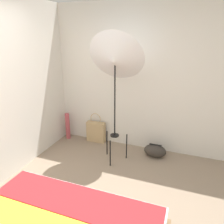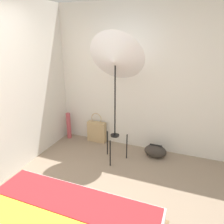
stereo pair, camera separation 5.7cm
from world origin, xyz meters
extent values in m
cube|color=silver|center=(0.00, 2.17, 1.30)|extent=(8.00, 0.05, 2.60)
cube|color=silver|center=(-1.45, 1.00, 1.30)|extent=(0.05, 8.00, 2.60)
cube|color=red|center=(0.02, 0.01, 0.41)|extent=(1.80, 0.44, 0.04)
cylinder|color=black|center=(-0.10, 1.33, 0.23)|extent=(0.02, 0.02, 0.46)
cylinder|color=black|center=(-0.29, 1.64, 0.23)|extent=(0.02, 0.02, 0.46)
cylinder|color=black|center=(0.08, 1.64, 0.23)|extent=(0.02, 0.02, 0.46)
cylinder|color=black|center=(-0.10, 1.54, 0.46)|extent=(0.15, 0.15, 0.02)
cylinder|color=black|center=(-0.10, 1.54, 1.09)|extent=(0.02, 0.02, 1.25)
cone|color=silver|center=(-0.10, 1.54, 1.71)|extent=(0.87, 0.58, 0.83)
cube|color=tan|center=(-0.69, 2.04, 0.21)|extent=(0.37, 0.12, 0.42)
torus|color=tan|center=(-0.69, 2.04, 0.50)|extent=(0.22, 0.01, 0.22)
ellipsoid|color=#332D28|center=(0.54, 1.86, 0.12)|extent=(0.39, 0.23, 0.23)
cube|color=black|center=(0.54, 1.86, 0.24)|extent=(0.21, 0.04, 0.01)
cylinder|color=#BC4C56|center=(-1.29, 1.97, 0.27)|extent=(0.09, 0.09, 0.55)
camera|label=1|loc=(1.01, -1.59, 2.07)|focal=35.00mm
camera|label=2|loc=(1.06, -1.57, 2.07)|focal=35.00mm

